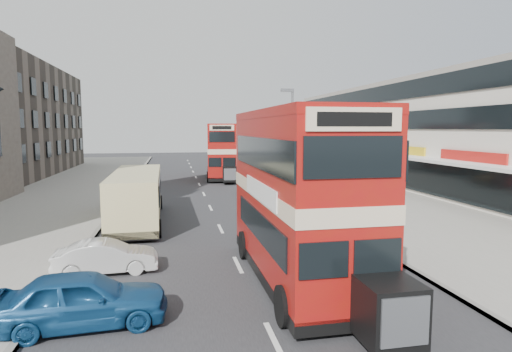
{
  "coord_description": "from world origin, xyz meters",
  "views": [
    {
      "loc": [
        -2.34,
        -13.7,
        5.17
      ],
      "look_at": [
        1.3,
        5.08,
        3.04
      ],
      "focal_mm": 30.2,
      "sensor_mm": 36.0,
      "label": 1
    }
  ],
  "objects": [
    {
      "name": "kerb_left",
      "position": [
        -6.1,
        20.0,
        0.07
      ],
      "size": [
        0.2,
        90.0,
        0.16
      ],
      "primitive_type": "cube",
      "color": "gray",
      "rests_on": "ground"
    },
    {
      "name": "coach",
      "position": [
        -4.33,
        10.49,
        1.53
      ],
      "size": [
        2.69,
        9.82,
        2.59
      ],
      "rotation": [
        0.0,
        0.0,
        0.02
      ],
      "color": "black",
      "rests_on": "ground"
    },
    {
      "name": "street_lamp",
      "position": [
        6.52,
        18.0,
        4.78
      ],
      "size": [
        1.0,
        0.2,
        8.12
      ],
      "color": "slate",
      "rests_on": "ground"
    },
    {
      "name": "commercial_row",
      "position": [
        19.95,
        22.0,
        4.7
      ],
      "size": [
        9.9,
        46.2,
        9.3
      ],
      "color": "beige",
      "rests_on": "ground"
    },
    {
      "name": "kerb_right",
      "position": [
        6.1,
        20.0,
        0.07
      ],
      "size": [
        0.2,
        90.0,
        0.16
      ],
      "primitive_type": "cube",
      "color": "gray",
      "rests_on": "ground"
    },
    {
      "name": "bus_second",
      "position": [
        2.56,
        30.27,
        2.85
      ],
      "size": [
        3.47,
        10.03,
        5.41
      ],
      "rotation": [
        0.0,
        0.0,
        3.05
      ],
      "color": "black",
      "rests_on": "ground"
    },
    {
      "name": "ground",
      "position": [
        0.0,
        0.0,
        0.0
      ],
      "size": [
        160.0,
        160.0,
        0.0
      ],
      "primitive_type": "plane",
      "color": "#28282B",
      "rests_on": "ground"
    },
    {
      "name": "pavement_left",
      "position": [
        -12.0,
        20.0,
        0.07
      ],
      "size": [
        12.0,
        90.0,
        0.15
      ],
      "primitive_type": "cube",
      "color": "gray",
      "rests_on": "ground"
    },
    {
      "name": "pavement_right",
      "position": [
        12.0,
        20.0,
        0.07
      ],
      "size": [
        12.0,
        90.0,
        0.15
      ],
      "primitive_type": "cube",
      "color": "gray",
      "rests_on": "ground"
    },
    {
      "name": "car_left_near",
      "position": [
        -4.74,
        -2.26,
        0.74
      ],
      "size": [
        4.46,
        2.07,
        1.48
      ],
      "primitive_type": "imported",
      "rotation": [
        0.0,
        0.0,
        1.65
      ],
      "color": "navy",
      "rests_on": "ground"
    },
    {
      "name": "bus_main",
      "position": [
        1.75,
        -0.05,
        2.93
      ],
      "size": [
        2.86,
        10.12,
        5.57
      ],
      "rotation": [
        0.0,
        0.0,
        3.15
      ],
      "color": "black",
      "rests_on": "ground"
    },
    {
      "name": "car_right_a",
      "position": [
        5.55,
        17.29,
        0.75
      ],
      "size": [
        5.38,
        2.68,
        1.5
      ],
      "primitive_type": "imported",
      "rotation": [
        0.0,
        0.0,
        -1.69
      ],
      "color": "maroon",
      "rests_on": "ground"
    },
    {
      "name": "car_right_b",
      "position": [
        5.19,
        20.0,
        0.6
      ],
      "size": [
        4.5,
        2.45,
        1.2
      ],
      "primitive_type": "imported",
      "rotation": [
        0.0,
        0.0,
        -1.46
      ],
      "color": "#BE6713",
      "rests_on": "ground"
    },
    {
      "name": "cyclist",
      "position": [
        3.8,
        17.87,
        0.68
      ],
      "size": [
        0.67,
        1.62,
        1.99
      ],
      "rotation": [
        0.0,
        0.0,
        -0.08
      ],
      "color": "gray",
      "rests_on": "ground"
    },
    {
      "name": "road_surface",
      "position": [
        0.0,
        20.0,
        0.01
      ],
      "size": [
        12.0,
        90.0,
        0.01
      ],
      "primitive_type": "cube",
      "color": "#28282B",
      "rests_on": "ground"
    },
    {
      "name": "car_left_front",
      "position": [
        -4.76,
        2.0,
        0.59
      ],
      "size": [
        3.64,
        1.45,
        1.18
      ],
      "primitive_type": "imported",
      "rotation": [
        0.0,
        0.0,
        1.63
      ],
      "color": "silver",
      "rests_on": "ground"
    },
    {
      "name": "pedestrian_near",
      "position": [
        8.56,
        13.44,
        1.06
      ],
      "size": [
        0.81,
        0.71,
        1.82
      ],
      "primitive_type": "imported",
      "rotation": [
        0.0,
        0.0,
        3.61
      ],
      "color": "gray",
      "rests_on": "pavement_right"
    }
  ]
}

